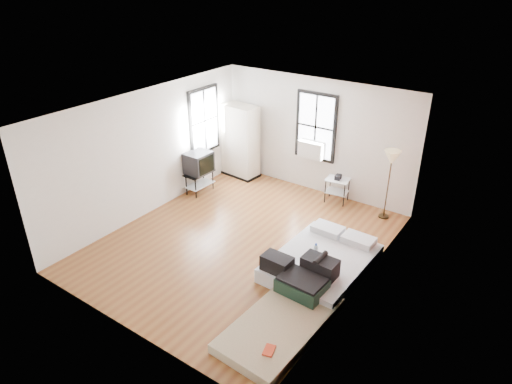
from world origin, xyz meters
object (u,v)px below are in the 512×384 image
Objects in this scene: wardrobe at (240,141)px; mattress_bare at (286,315)px; mattress_main at (321,261)px; tv_stand at (199,164)px; floor_lamp at (392,161)px; side_table at (338,184)px.

mattress_bare is at bearing -41.30° from wardrobe.
wardrobe is (-3.74, 2.57, 0.77)m from mattress_main.
mattress_bare is 4.99m from tv_stand.
side_table is at bearing 176.69° from floor_lamp.
floor_lamp is at bearing 86.01° from mattress_main.
side_table reaches higher than mattress_main.
tv_stand is (-3.96, 1.17, 0.57)m from mattress_main.
mattress_bare is 4.35m from side_table.
tv_stand is (-4.21, -1.41, -0.61)m from floor_lamp.
mattress_main is at bearing -70.02° from side_table.
floor_lamp is (0.25, 2.57, 1.17)m from mattress_main.
wardrobe is 1.20× the size of floor_lamp.
floor_lamp is at bearing 20.12° from tv_stand.
tv_stand is at bearing -153.75° from side_table.
mattress_main is at bearing -29.55° from wardrobe.
tv_stand is at bearing -161.50° from floor_lamp.
wardrobe is at bearing -180.00° from floor_lamp.
mattress_bare is at bearing -74.61° from side_table.
floor_lamp reaches higher than mattress_main.
mattress_bare is at bearing -81.44° from mattress_main.
mattress_main is at bearing -95.53° from floor_lamp.
wardrobe is at bearing 82.97° from tv_stand.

